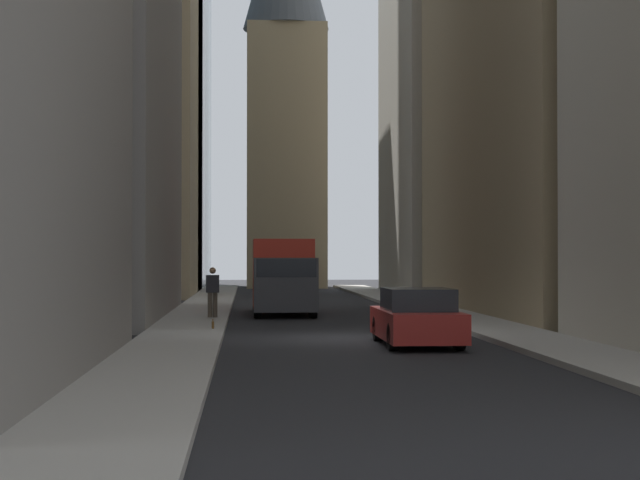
# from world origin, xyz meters

# --- Properties ---
(ground_plane) EXTENTS (135.00, 135.00, 0.00)m
(ground_plane) POSITION_xyz_m (0.00, 0.00, 0.00)
(ground_plane) COLOR black
(sidewalk_right) EXTENTS (90.00, 2.20, 0.14)m
(sidewalk_right) POSITION_xyz_m (0.00, 4.50, 0.07)
(sidewalk_right) COLOR gray
(sidewalk_right) RESTS_ON ground_plane
(sidewalk_left) EXTENTS (90.00, 2.20, 0.14)m
(sidewalk_left) POSITION_xyz_m (0.00, -4.50, 0.07)
(sidewalk_left) COLOR gray
(sidewalk_left) RESTS_ON ground_plane
(building_left_far) EXTENTS (13.05, 10.50, 26.11)m
(building_left_far) POSITION_xyz_m (30.28, -10.59, 13.07)
(building_left_far) COLOR #A8A091
(building_left_far) RESTS_ON ground_plane
(building_right_far) EXTENTS (14.11, 10.00, 24.49)m
(building_right_far) POSITION_xyz_m (30.66, 10.60, 12.25)
(building_right_far) COLOR #9E8966
(building_right_far) RESTS_ON ground_plane
(church_spire) EXTENTS (6.04, 6.04, 29.34)m
(church_spire) POSITION_xyz_m (44.10, 0.02, 15.34)
(church_spire) COLOR #9E8966
(church_spire) RESTS_ON ground_plane
(delivery_truck) EXTENTS (6.46, 2.25, 2.84)m
(delivery_truck) POSITION_xyz_m (11.27, 1.40, 1.46)
(delivery_truck) COLOR red
(delivery_truck) RESTS_ON ground_plane
(sedan_red) EXTENTS (4.30, 1.78, 1.42)m
(sedan_red) POSITION_xyz_m (-2.39, -1.40, 0.66)
(sedan_red) COLOR maroon
(sedan_red) RESTS_ON ground_plane
(pedestrian) EXTENTS (0.26, 0.44, 1.69)m
(pedestrian) POSITION_xyz_m (7.25, 3.92, 1.06)
(pedestrian) COLOR #473D33
(pedestrian) RESTS_ON sidewalk_right
(discarded_bottle) EXTENTS (0.07, 0.07, 0.27)m
(discarded_bottle) POSITION_xyz_m (1.88, 3.74, 0.25)
(discarded_bottle) COLOR brown
(discarded_bottle) RESTS_ON sidewalk_right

